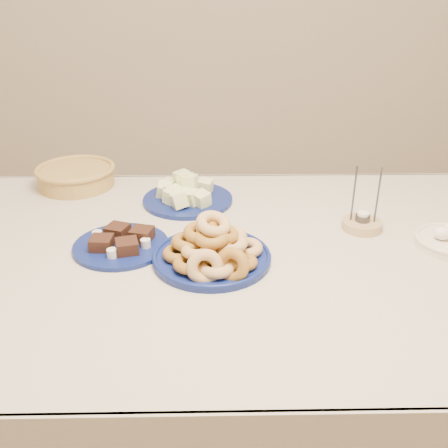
{
  "coord_description": "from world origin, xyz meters",
  "views": [
    {
      "loc": [
        -0.02,
        -1.15,
        1.39
      ],
      "look_at": [
        0.0,
        -0.05,
        0.85
      ],
      "focal_mm": 40.0,
      "sensor_mm": 36.0,
      "label": 1
    }
  ],
  "objects": [
    {
      "name": "wicker_basket",
      "position": [
        -0.5,
        0.46,
        0.79
      ],
      "size": [
        0.31,
        0.31,
        0.07
      ],
      "rotation": [
        0.0,
        0.0,
        0.18
      ],
      "color": "olive",
      "rests_on": "dining_table"
    },
    {
      "name": "brownie_plate",
      "position": [
        -0.27,
        0.01,
        0.76
      ],
      "size": [
        0.28,
        0.28,
        0.04
      ],
      "rotation": [
        0.0,
        0.0,
        -0.13
      ],
      "color": "navy",
      "rests_on": "dining_table"
    },
    {
      "name": "melon_plate",
      "position": [
        -0.12,
        0.31,
        0.78
      ],
      "size": [
        0.36,
        0.36,
        0.1
      ],
      "rotation": [
        0.0,
        0.0,
        0.3
      ],
      "color": "navy",
      "rests_on": "dining_table"
    },
    {
      "name": "candle_holder",
      "position": [
        0.39,
        0.11,
        0.77
      ],
      "size": [
        0.13,
        0.13,
        0.19
      ],
      "rotation": [
        0.0,
        0.0,
        -0.2
      ],
      "color": "tan",
      "rests_on": "dining_table"
    },
    {
      "name": "dining_table",
      "position": [
        0.0,
        0.0,
        0.64
      ],
      "size": [
        1.71,
        1.11,
        0.75
      ],
      "color": "brown",
      "rests_on": "ground"
    },
    {
      "name": "ground",
      "position": [
        0.0,
        0.0,
        0.0
      ],
      "size": [
        5.0,
        5.0,
        0.0
      ],
      "primitive_type": "plane",
      "color": "brown",
      "rests_on": "ground"
    },
    {
      "name": "donut_platter",
      "position": [
        -0.03,
        -0.06,
        0.79
      ],
      "size": [
        0.3,
        0.3,
        0.14
      ],
      "rotation": [
        0.0,
        0.0,
        -0.01
      ],
      "color": "navy",
      "rests_on": "dining_table"
    }
  ]
}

